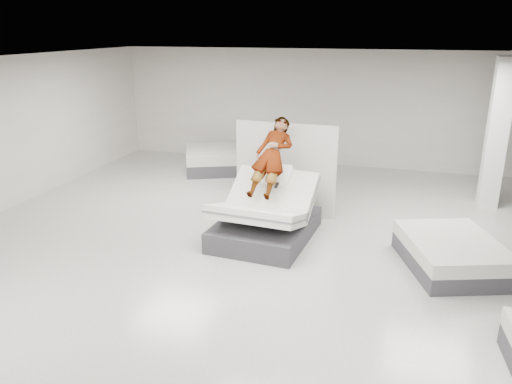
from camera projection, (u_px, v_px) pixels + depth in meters
room at (256, 177)px, 7.53m from camera, size 14.00×14.04×3.20m
hero_bed at (266, 218)px, 9.20m from camera, size 1.76×2.24×1.28m
person at (272, 167)px, 9.20m from camera, size 0.75×1.55×1.55m
remote at (277, 185)px, 8.88m from camera, size 0.06×0.15×0.08m
divider_panel at (285, 169)px, 10.31m from camera, size 2.12×0.17×1.92m
flat_bed_right_far at (451, 254)px, 8.12m from camera, size 1.90×2.18×0.50m
flat_bed_left_far at (227, 159)px, 13.70m from camera, size 2.64×2.35×0.60m
column at (497, 134)px, 10.56m from camera, size 0.40×0.40×3.20m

